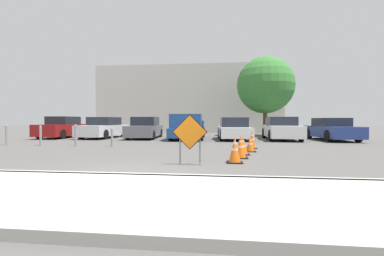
{
  "coord_description": "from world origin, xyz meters",
  "views": [
    {
      "loc": [
        2.13,
        -5.06,
        1.24
      ],
      "look_at": [
        0.13,
        12.93,
        0.68
      ],
      "focal_mm": 24.0,
      "sensor_mm": 36.0,
      "label": 1
    }
  ],
  "objects_px": {
    "pickup_truck": "(188,128)",
    "parked_car_sixth": "(331,130)",
    "parked_car_fourth": "(234,129)",
    "traffic_cone_third": "(243,146)",
    "bollard_nearest": "(112,136)",
    "bollard_second": "(76,135)",
    "traffic_cone_second": "(241,147)",
    "traffic_cone_fourth": "(250,144)",
    "parked_car_nearest": "(63,128)",
    "traffic_cone_fifth": "(252,140)",
    "parked_car_second": "(104,128)",
    "parked_car_third": "(145,128)",
    "traffic_cone_nearest": "(235,150)",
    "bollard_third": "(41,135)",
    "parked_car_fifth": "(281,129)",
    "bollard_fourth": "(7,134)",
    "road_closed_sign": "(190,137)"
  },
  "relations": [
    {
      "from": "pickup_truck",
      "to": "parked_car_sixth",
      "type": "bearing_deg",
      "value": 178.53
    },
    {
      "from": "parked_car_fourth",
      "to": "traffic_cone_third",
      "type": "bearing_deg",
      "value": 86.37
    },
    {
      "from": "bollard_nearest",
      "to": "bollard_second",
      "type": "height_order",
      "value": "bollard_second"
    },
    {
      "from": "traffic_cone_second",
      "to": "traffic_cone_fourth",
      "type": "relative_size",
      "value": 1.22
    },
    {
      "from": "parked_car_nearest",
      "to": "parked_car_fourth",
      "type": "bearing_deg",
      "value": 177.09
    },
    {
      "from": "traffic_cone_fifth",
      "to": "parked_car_second",
      "type": "xyz_separation_m",
      "value": [
        -9.48,
        5.84,
        0.28
      ]
    },
    {
      "from": "traffic_cone_fourth",
      "to": "parked_car_third",
      "type": "distance_m",
      "value": 9.35
    },
    {
      "from": "traffic_cone_nearest",
      "to": "parked_car_sixth",
      "type": "xyz_separation_m",
      "value": [
        6.42,
        9.21,
        0.27
      ]
    },
    {
      "from": "bollard_third",
      "to": "parked_car_third",
      "type": "bearing_deg",
      "value": 57.53
    },
    {
      "from": "parked_car_fourth",
      "to": "bollard_nearest",
      "type": "height_order",
      "value": "parked_car_fourth"
    },
    {
      "from": "traffic_cone_fifth",
      "to": "parked_car_second",
      "type": "relative_size",
      "value": 0.18
    },
    {
      "from": "traffic_cone_nearest",
      "to": "parked_car_sixth",
      "type": "height_order",
      "value": "parked_car_sixth"
    },
    {
      "from": "parked_car_second",
      "to": "parked_car_third",
      "type": "relative_size",
      "value": 1.01
    },
    {
      "from": "parked_car_nearest",
      "to": "parked_car_second",
      "type": "xyz_separation_m",
      "value": [
        2.99,
        0.12,
        -0.02
      ]
    },
    {
      "from": "parked_car_fifth",
      "to": "pickup_truck",
      "type": "bearing_deg",
      "value": 4.43
    },
    {
      "from": "bollard_nearest",
      "to": "bollard_second",
      "type": "xyz_separation_m",
      "value": [
        -1.81,
        0.0,
        0.08
      ]
    },
    {
      "from": "traffic_cone_third",
      "to": "parked_car_nearest",
      "type": "relative_size",
      "value": 0.15
    },
    {
      "from": "traffic_cone_second",
      "to": "traffic_cone_third",
      "type": "distance_m",
      "value": 0.87
    },
    {
      "from": "parked_car_fourth",
      "to": "bollard_fourth",
      "type": "xyz_separation_m",
      "value": [
        -11.34,
        -5.03,
        -0.11
      ]
    },
    {
      "from": "parked_car_nearest",
      "to": "parked_car_fifth",
      "type": "distance_m",
      "value": 14.95
    },
    {
      "from": "parked_car_nearest",
      "to": "bollard_second",
      "type": "xyz_separation_m",
      "value": [
        4.23,
        -5.51,
        -0.15
      ]
    },
    {
      "from": "traffic_cone_third",
      "to": "pickup_truck",
      "type": "bearing_deg",
      "value": 111.83
    },
    {
      "from": "parked_car_sixth",
      "to": "parked_car_fourth",
      "type": "bearing_deg",
      "value": -2.0
    },
    {
      "from": "bollard_second",
      "to": "bollard_third",
      "type": "relative_size",
      "value": 1.06
    },
    {
      "from": "bollard_third",
      "to": "bollard_fourth",
      "type": "height_order",
      "value": "bollard_fourth"
    },
    {
      "from": "parked_car_second",
      "to": "bollard_fourth",
      "type": "bearing_deg",
      "value": 70.42
    },
    {
      "from": "traffic_cone_nearest",
      "to": "traffic_cone_fifth",
      "type": "xyz_separation_m",
      "value": [
        0.96,
        3.83,
        0.02
      ]
    },
    {
      "from": "parked_car_fifth",
      "to": "bollard_nearest",
      "type": "distance_m",
      "value": 10.38
    },
    {
      "from": "parked_car_third",
      "to": "traffic_cone_nearest",
      "type": "bearing_deg",
      "value": 116.5
    },
    {
      "from": "road_closed_sign",
      "to": "traffic_cone_second",
      "type": "relative_size",
      "value": 1.89
    },
    {
      "from": "traffic_cone_fifth",
      "to": "parked_car_third",
      "type": "distance_m",
      "value": 8.71
    },
    {
      "from": "road_closed_sign",
      "to": "parked_car_third",
      "type": "relative_size",
      "value": 0.31
    },
    {
      "from": "bollard_fourth",
      "to": "traffic_cone_fifth",
      "type": "bearing_deg",
      "value": -1.03
    },
    {
      "from": "traffic_cone_nearest",
      "to": "bollard_third",
      "type": "xyz_separation_m",
      "value": [
        -9.09,
        4.05,
        0.14
      ]
    },
    {
      "from": "pickup_truck",
      "to": "parked_car_fifth",
      "type": "relative_size",
      "value": 1.17
    },
    {
      "from": "parked_car_sixth",
      "to": "bollard_second",
      "type": "distance_m",
      "value": 14.64
    },
    {
      "from": "parked_car_fourth",
      "to": "bollard_fourth",
      "type": "bearing_deg",
      "value": 20.72
    },
    {
      "from": "road_closed_sign",
      "to": "parked_car_fourth",
      "type": "height_order",
      "value": "parked_car_fourth"
    },
    {
      "from": "traffic_cone_fourth",
      "to": "parked_car_third",
      "type": "height_order",
      "value": "parked_car_third"
    },
    {
      "from": "traffic_cone_fifth",
      "to": "pickup_truck",
      "type": "xyz_separation_m",
      "value": [
        -3.49,
        5.28,
        0.33
      ]
    },
    {
      "from": "traffic_cone_nearest",
      "to": "bollard_third",
      "type": "bearing_deg",
      "value": 156.0
    },
    {
      "from": "road_closed_sign",
      "to": "bollard_nearest",
      "type": "xyz_separation_m",
      "value": [
        -4.22,
        4.49,
        -0.3
      ]
    },
    {
      "from": "traffic_cone_fourth",
      "to": "parked_car_second",
      "type": "distance_m",
      "value": 11.6
    },
    {
      "from": "bollard_second",
      "to": "traffic_cone_third",
      "type": "bearing_deg",
      "value": -16.26
    },
    {
      "from": "traffic_cone_second",
      "to": "traffic_cone_nearest",
      "type": "bearing_deg",
      "value": -104.17
    },
    {
      "from": "parked_car_nearest",
      "to": "bollard_nearest",
      "type": "height_order",
      "value": "parked_car_nearest"
    },
    {
      "from": "parked_car_second",
      "to": "parked_car_fourth",
      "type": "bearing_deg",
      "value": 179.5
    },
    {
      "from": "bollard_nearest",
      "to": "traffic_cone_fourth",
      "type": "bearing_deg",
      "value": -12.05
    },
    {
      "from": "parked_car_fourth",
      "to": "pickup_truck",
      "type": "bearing_deg",
      "value": -3.8
    },
    {
      "from": "traffic_cone_third",
      "to": "traffic_cone_fourth",
      "type": "xyz_separation_m",
      "value": [
        0.36,
        0.91,
        -0.02
      ]
    }
  ]
}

